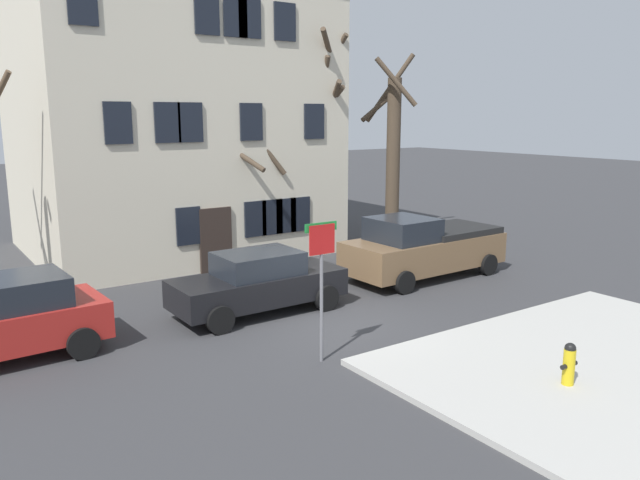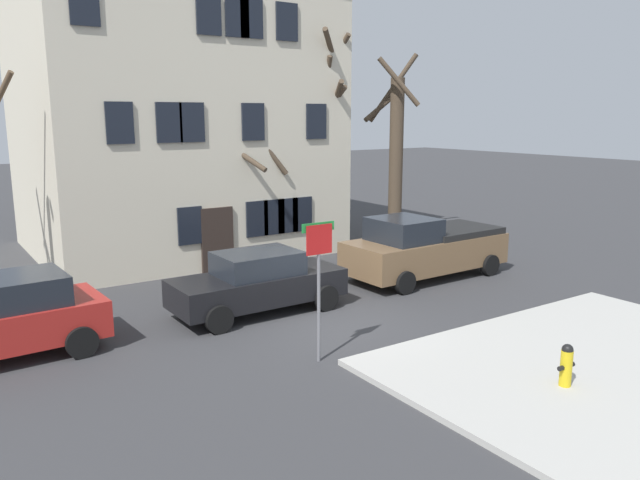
% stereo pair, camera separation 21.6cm
% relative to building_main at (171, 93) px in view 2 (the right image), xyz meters
% --- Properties ---
extents(ground_plane, '(120.00, 120.00, 0.00)m').
position_rel_building_main_xyz_m(ground_plane, '(-0.32, -10.70, -5.82)').
color(ground_plane, '#38383A').
extents(sidewalk_slab, '(8.79, 6.49, 0.12)m').
position_rel_building_main_xyz_m(sidewalk_slab, '(2.81, -16.20, -5.76)').
color(sidewalk_slab, '#B7B5AD').
rests_on(sidewalk_slab, ground_plane).
extents(building_main, '(10.61, 9.30, 11.47)m').
position_rel_building_main_xyz_m(building_main, '(0.00, 0.00, 0.00)').
color(building_main, beige).
rests_on(building_main, ground_plane).
extents(tree_bare_mid, '(3.64, 3.62, 6.30)m').
position_rel_building_main_xyz_m(tree_bare_mid, '(1.68, -3.37, -2.69)').
color(tree_bare_mid, '#4C3D2D').
rests_on(tree_bare_mid, ground_plane).
extents(tree_bare_far, '(1.72, 2.67, 7.90)m').
position_rel_building_main_xyz_m(tree_bare_far, '(3.78, -3.65, -1.57)').
color(tree_bare_far, '#4C3D2D').
rests_on(tree_bare_far, ground_plane).
extents(tree_bare_end, '(2.51, 2.52, 7.42)m').
position_rel_building_main_xyz_m(tree_bare_end, '(7.58, -3.95, -2.26)').
color(tree_bare_end, '#4C3D2D').
rests_on(tree_bare_end, ground_plane).
extents(car_black_sedan, '(4.51, 1.98, 1.61)m').
position_rel_building_main_xyz_m(car_black_sedan, '(-1.29, -9.00, -5.01)').
color(car_black_sedan, black).
rests_on(car_black_sedan, ground_plane).
extents(pickup_truck_brown, '(5.42, 2.39, 1.98)m').
position_rel_building_main_xyz_m(pickup_truck_brown, '(4.71, -8.78, -4.86)').
color(pickup_truck_brown, brown).
rests_on(pickup_truck_brown, ground_plane).
extents(fire_hydrant, '(0.42, 0.22, 0.81)m').
position_rel_building_main_xyz_m(fire_hydrant, '(1.17, -16.31, -5.28)').
color(fire_hydrant, gold).
rests_on(fire_hydrant, sidewalk_slab).
extents(street_sign_pole, '(0.76, 0.07, 2.93)m').
position_rel_building_main_xyz_m(street_sign_pole, '(-1.80, -12.58, -3.77)').
color(street_sign_pole, slate).
rests_on(street_sign_pole, ground_plane).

